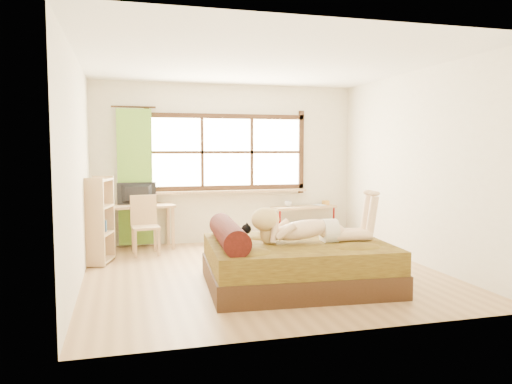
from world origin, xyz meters
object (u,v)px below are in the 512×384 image
object	(u,v)px
kitten	(235,233)
bookshelf	(99,220)
bed	(293,262)
desk	(138,211)
pipe_shelf	(305,215)
chair	(145,221)
woman	(311,215)

from	to	relation	value
kitten	bookshelf	distance (m)	2.31
bed	desk	distance (m)	3.17
bookshelf	kitten	bearing A→B (deg)	-32.32
desk	pipe_shelf	size ratio (longest dim) A/B	0.97
desk	chair	size ratio (longest dim) A/B	1.32
kitten	desk	xyz separation A→B (m)	(-1.02, 2.57, -0.03)
bookshelf	chair	bearing A→B (deg)	53.01
desk	pipe_shelf	distance (m)	2.90
chair	kitten	bearing A→B (deg)	-72.33
kitten	desk	bearing A→B (deg)	115.78
kitten	pipe_shelf	distance (m)	3.28
chair	bookshelf	bearing A→B (deg)	-146.83
kitten	bookshelf	xyz separation A→B (m)	(-1.58, 1.69, -0.03)
woman	bookshelf	xyz separation A→B (m)	(-2.45, 1.84, -0.22)
desk	bookshelf	size ratio (longest dim) A/B	0.98
woman	pipe_shelf	xyz separation A→B (m)	(1.00, 2.84, -0.40)
kitten	pipe_shelf	xyz separation A→B (m)	(1.87, 2.69, -0.21)
woman	pipe_shelf	size ratio (longest dim) A/B	1.19
woman	bookshelf	bearing A→B (deg)	147.19
chair	bookshelf	xyz separation A→B (m)	(-0.65, -0.51, 0.12)
chair	pipe_shelf	size ratio (longest dim) A/B	0.73
pipe_shelf	kitten	bearing A→B (deg)	-134.52
desk	chair	world-z (taller)	chair
chair	bookshelf	world-z (taller)	bookshelf
chair	pipe_shelf	xyz separation A→B (m)	(2.80, 0.49, -0.06)
bookshelf	desk	bearing A→B (deg)	72.40
kitten	bookshelf	world-z (taller)	bookshelf
kitten	chair	size ratio (longest dim) A/B	0.35
pipe_shelf	bookshelf	world-z (taller)	bookshelf
bed	pipe_shelf	distance (m)	3.04
bed	bookshelf	bearing A→B (deg)	145.63
woman	kitten	world-z (taller)	woman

